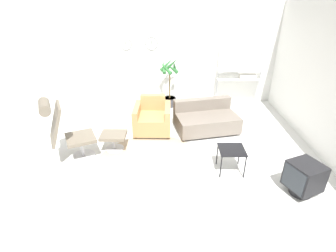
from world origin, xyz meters
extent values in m
plane|color=silver|center=(0.00, 0.00, 0.00)|extent=(12.00, 12.00, 0.00)
cube|color=silver|center=(0.00, 2.99, 1.40)|extent=(12.00, 0.06, 2.80)
cylinder|color=black|center=(-0.98, 2.95, 1.58)|extent=(0.30, 0.01, 0.30)
cylinder|color=white|center=(-0.98, 2.95, 1.58)|extent=(0.28, 0.02, 0.28)
cube|color=black|center=(-0.98, 2.94, 1.62)|extent=(0.01, 0.01, 0.08)
cylinder|color=black|center=(-0.31, 2.95, 1.59)|extent=(0.32, 0.01, 0.32)
cylinder|color=white|center=(-0.31, 2.95, 1.59)|extent=(0.31, 0.02, 0.31)
cube|color=black|center=(-0.31, 2.94, 1.64)|extent=(0.01, 0.01, 0.09)
cylinder|color=tan|center=(-0.14, -0.20, 0.00)|extent=(2.04, 2.04, 0.01)
cylinder|color=#BCBCC1|center=(-1.45, 0.00, 0.01)|extent=(0.59, 0.59, 0.02)
cylinder|color=#BCBCC1|center=(-1.45, 0.00, 0.19)|extent=(0.06, 0.06, 0.34)
cube|color=#6B6051|center=(-1.45, 0.00, 0.40)|extent=(0.69, 0.70, 0.06)
cube|color=#6B6051|center=(-1.78, -0.16, 0.77)|extent=(0.48, 0.60, 0.69)
cylinder|color=#6B6051|center=(-1.88, -0.21, 1.11)|extent=(0.38, 0.51, 0.19)
cylinder|color=#BCBCC1|center=(-0.91, 0.26, 0.01)|extent=(0.36, 0.36, 0.02)
cylinder|color=#BCBCC1|center=(-0.91, 0.26, 0.15)|extent=(0.05, 0.05, 0.26)
cube|color=#6B6051|center=(-0.91, 0.26, 0.31)|extent=(0.49, 0.42, 0.06)
cube|color=silver|center=(-0.19, 1.02, 0.03)|extent=(0.65, 0.66, 0.06)
cube|color=#AD8451|center=(-0.19, 1.02, 0.24)|extent=(0.55, 0.80, 0.36)
cube|color=#AD8451|center=(-0.19, 1.33, 0.59)|extent=(0.55, 0.18, 0.35)
cube|color=#AD8451|center=(0.14, 1.02, 0.33)|extent=(0.12, 0.80, 0.55)
cube|color=#AD8451|center=(-0.53, 1.02, 0.33)|extent=(0.12, 0.80, 0.55)
cube|color=black|center=(1.01, 1.09, 0.03)|extent=(1.33, 0.98, 0.05)
cube|color=#70665B|center=(1.01, 1.09, 0.22)|extent=(1.49, 1.14, 0.34)
cube|color=#70665B|center=(0.93, 1.41, 0.52)|extent=(1.34, 0.50, 0.26)
cube|color=black|center=(1.24, -0.42, 0.43)|extent=(0.44, 0.44, 0.02)
cylinder|color=black|center=(1.05, -0.62, 0.21)|extent=(0.02, 0.02, 0.42)
cylinder|color=black|center=(1.44, -0.62, 0.21)|extent=(0.02, 0.02, 0.42)
cylinder|color=black|center=(1.05, -0.23, 0.21)|extent=(0.02, 0.02, 0.42)
cylinder|color=black|center=(1.44, -0.23, 0.21)|extent=(0.02, 0.02, 0.42)
cylinder|color=black|center=(2.23, -1.00, 0.06)|extent=(0.33, 0.33, 0.12)
cube|color=black|center=(2.23, -1.00, 0.33)|extent=(0.58, 0.58, 0.42)
cube|color=#282D33|center=(2.02, -1.09, 0.33)|extent=(0.17, 0.36, 0.36)
cylinder|color=#333338|center=(0.18, 2.54, 0.12)|extent=(0.35, 0.35, 0.24)
cylinder|color=#382819|center=(0.18, 2.54, 0.23)|extent=(0.32, 0.32, 0.02)
cylinder|color=brown|center=(0.18, 2.54, 0.60)|extent=(0.04, 0.04, 0.73)
cone|color=#2D6B33|center=(0.30, 2.52, 1.11)|extent=(0.15, 0.33, 0.35)
cone|color=#2D6B33|center=(0.23, 2.69, 1.12)|extent=(0.39, 0.22, 0.38)
cone|color=#2D6B33|center=(0.10, 2.70, 1.11)|extent=(0.42, 0.27, 0.36)
cone|color=#2D6B33|center=(0.02, 2.52, 1.10)|extent=(0.16, 0.39, 0.34)
cone|color=#2D6B33|center=(0.08, 2.41, 1.08)|extent=(0.37, 0.31, 0.30)
cone|color=#2D6B33|center=(0.23, 2.40, 1.09)|extent=(0.38, 0.22, 0.32)
cylinder|color=#BCBCC1|center=(1.50, 2.85, 0.82)|extent=(0.03, 0.03, 1.64)
cylinder|color=#BCBCC1|center=(2.65, 2.85, 0.82)|extent=(0.03, 0.03, 1.64)
cube|color=white|center=(2.08, 2.73, 0.72)|extent=(1.21, 0.28, 0.02)
cube|color=white|center=(2.08, 2.73, 0.96)|extent=(1.21, 0.28, 0.02)
cube|color=beige|center=(2.28, 2.72, 0.79)|extent=(0.44, 0.24, 0.11)
cube|color=silver|center=(1.89, 2.72, 1.04)|extent=(0.42, 0.24, 0.14)
camera|label=1|loc=(0.21, -4.19, 2.77)|focal=28.00mm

